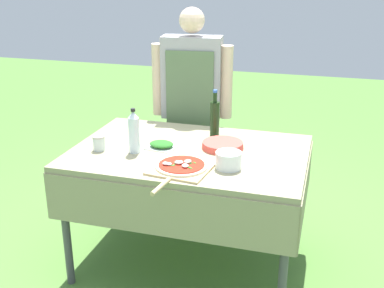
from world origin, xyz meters
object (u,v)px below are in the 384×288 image
Objects in this scene: mixing_tub at (229,160)px; water_bottle at (134,132)px; pizza_on_peel at (181,167)px; person_cook at (192,98)px; prep_table at (189,163)px; plate_stack at (223,145)px; oil_bottle at (215,118)px; herb_container at (161,145)px; sauce_jar at (99,144)px.

water_bottle is at bearing 172.65° from mixing_tub.
water_bottle is at bearing 160.11° from pizza_on_peel.
prep_table is at bearing 98.70° from person_cook.
prep_table is 5.55× the size of plate_stack.
oil_bottle is 1.59× the size of herb_container.
oil_bottle is at bearing 92.32° from pizza_on_peel.
herb_container is 0.76× the size of plate_stack.
oil_bottle is 0.57m from water_bottle.
person_cook reaches higher than water_bottle.
oil_bottle is at bearing 47.34° from water_bottle.
prep_table is 0.31m from pizza_on_peel.
sauce_jar is (-0.70, -0.24, 0.02)m from plate_stack.
plate_stack is (0.10, -0.20, -0.10)m from oil_bottle.
sauce_jar reaches higher than plate_stack.
person_cook reaches higher than herb_container.
prep_table is 0.37m from oil_bottle.
person_cook is at bearing 105.13° from prep_table.
plate_stack is (-0.10, 0.29, -0.03)m from mixing_tub.
pizza_on_peel is 0.35m from herb_container.
plate_stack is (0.37, -0.60, -0.11)m from person_cook.
pizza_on_peel is (0.04, -0.30, 0.10)m from prep_table.
mixing_tub is (0.28, -0.20, 0.13)m from prep_table.
person_cook is at bearing 109.49° from pizza_on_peel.
sauce_jar is at bearing 61.83° from person_cook.
herb_container is 2.14× the size of sauce_jar.
water_bottle is 0.20m from herb_container.
water_bottle is at bearing -156.50° from plate_stack.
water_bottle is 1.07× the size of plate_stack.
water_bottle is 3.00× the size of sauce_jar.
water_bottle is at bearing 6.90° from sauce_jar.
prep_table is 2.70× the size of pizza_on_peel.
person_cook is 0.82m from water_bottle.
water_bottle is (-0.12, -0.81, -0.01)m from person_cook.
plate_stack is (0.18, 0.08, 0.10)m from prep_table.
oil_bottle is at bearing 112.09° from mixing_tub.
oil_bottle is at bearing 36.38° from sauce_jar.
oil_bottle is at bearing 116.32° from plate_stack.
oil_bottle is 1.13× the size of water_bottle.
oil_bottle reaches higher than mixing_tub.
herb_container is at bearing 157.30° from mixing_tub.
pizza_on_peel is 0.57m from sauce_jar.
herb_container is (-0.26, -0.30, -0.10)m from oil_bottle.
herb_container is 0.49m from mixing_tub.
person_cook reaches higher than oil_bottle.
pizza_on_peel is at bearing -14.40° from sauce_jar.
herb_container is at bearing 42.29° from water_bottle.
person_cook is at bearing 90.93° from herb_container.
mixing_tub reaches higher than plate_stack.
herb_container is at bearing -176.44° from prep_table.
mixing_tub is at bearing 111.44° from person_cook.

